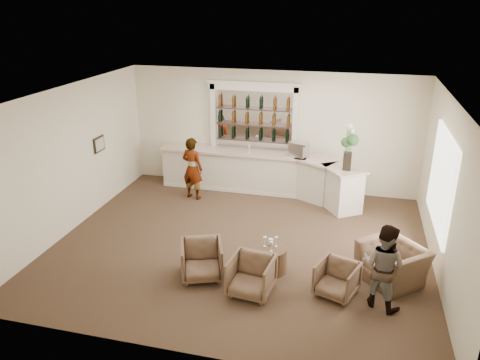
% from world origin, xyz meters
% --- Properties ---
extents(ground, '(8.00, 8.00, 0.00)m').
position_xyz_m(ground, '(0.00, 0.00, 0.00)').
color(ground, '#503A28').
rests_on(ground, ground).
extents(room_shell, '(8.04, 7.02, 3.32)m').
position_xyz_m(room_shell, '(0.16, 0.71, 2.34)').
color(room_shell, beige).
rests_on(room_shell, ground).
extents(bar_counter, '(5.72, 1.80, 1.14)m').
position_xyz_m(bar_counter, '(-0.16, 3.00, 0.57)').
color(bar_counter, silver).
rests_on(bar_counter, ground).
extents(back_bar_alcove, '(2.64, 0.25, 3.00)m').
position_xyz_m(back_bar_alcove, '(-0.50, 3.41, 2.03)').
color(back_bar_alcove, white).
rests_on(back_bar_alcove, ground).
extents(cocktail_table, '(0.67, 0.67, 0.50)m').
position_xyz_m(cocktail_table, '(0.82, -0.87, 0.25)').
color(cocktail_table, '#49351F').
rests_on(cocktail_table, ground).
extents(sommelier, '(0.70, 0.55, 1.69)m').
position_xyz_m(sommelier, '(-1.88, 2.19, 0.84)').
color(sommelier, gray).
rests_on(sommelier, ground).
extents(guest, '(0.95, 0.88, 1.56)m').
position_xyz_m(guest, '(2.90, -1.51, 0.78)').
color(guest, gray).
rests_on(guest, ground).
extents(armchair_left, '(1.01, 1.03, 0.73)m').
position_xyz_m(armchair_left, '(-0.42, -1.43, 0.37)').
color(armchair_left, brown).
rests_on(armchair_left, ground).
extents(armchair_center, '(0.85, 0.87, 0.72)m').
position_xyz_m(armchair_center, '(0.63, -1.72, 0.36)').
color(armchair_center, brown).
rests_on(armchair_center, ground).
extents(armchair_right, '(0.88, 0.89, 0.64)m').
position_xyz_m(armchair_right, '(2.15, -1.38, 0.32)').
color(armchair_right, brown).
rests_on(armchair_right, ground).
extents(armchair_far, '(1.48, 1.49, 0.73)m').
position_xyz_m(armchair_far, '(3.14, -0.64, 0.36)').
color(armchair_far, brown).
rests_on(armchair_far, ground).
extents(espresso_machine, '(0.55, 0.51, 0.39)m').
position_xyz_m(espresso_machine, '(0.83, 3.01, 1.34)').
color(espresso_machine, '#B5B5B9').
rests_on(espresso_machine, bar_counter).
extents(flower_vase, '(0.31, 0.31, 1.16)m').
position_xyz_m(flower_vase, '(2.11, 2.26, 1.79)').
color(flower_vase, black).
rests_on(flower_vase, bar_counter).
extents(wine_glass_bar_left, '(0.07, 0.07, 0.21)m').
position_xyz_m(wine_glass_bar_left, '(-0.51, 2.96, 1.25)').
color(wine_glass_bar_left, white).
rests_on(wine_glass_bar_left, bar_counter).
extents(wine_glass_bar_right, '(0.07, 0.07, 0.21)m').
position_xyz_m(wine_glass_bar_right, '(-0.52, 3.02, 1.25)').
color(wine_glass_bar_right, white).
rests_on(wine_glass_bar_right, bar_counter).
extents(wine_glass_tbl_a, '(0.07, 0.07, 0.21)m').
position_xyz_m(wine_glass_tbl_a, '(0.70, -0.84, 0.60)').
color(wine_glass_tbl_a, white).
rests_on(wine_glass_tbl_a, cocktail_table).
extents(wine_glass_tbl_b, '(0.07, 0.07, 0.21)m').
position_xyz_m(wine_glass_tbl_b, '(0.92, -0.79, 0.60)').
color(wine_glass_tbl_b, white).
rests_on(wine_glass_tbl_b, cocktail_table).
extents(wine_glass_tbl_c, '(0.07, 0.07, 0.21)m').
position_xyz_m(wine_glass_tbl_c, '(0.86, -1.00, 0.60)').
color(wine_glass_tbl_c, white).
rests_on(wine_glass_tbl_c, cocktail_table).
extents(napkin_holder, '(0.08, 0.08, 0.12)m').
position_xyz_m(napkin_holder, '(0.80, -0.73, 0.56)').
color(napkin_holder, silver).
rests_on(napkin_holder, cocktail_table).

